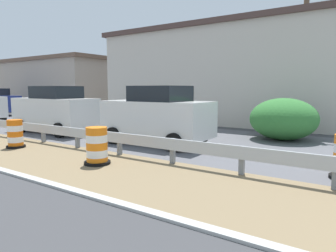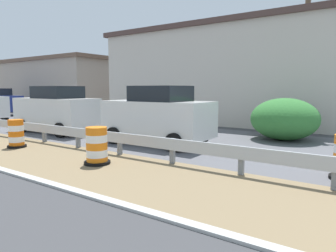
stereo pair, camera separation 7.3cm
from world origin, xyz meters
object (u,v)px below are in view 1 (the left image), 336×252
object	(u,v)px
car_lead_near_lane	(157,115)
car_lead_far_lane	(55,110)
traffic_barrel_far	(15,135)
utility_pole_near	(305,31)
traffic_barrel_close	(97,148)

from	to	relation	value
car_lead_near_lane	car_lead_far_lane	world-z (taller)	car_lead_far_lane
traffic_barrel_far	car_lead_near_lane	distance (m)	5.08
car_lead_far_lane	utility_pole_near	xyz separation A→B (m)	(6.82, -9.50, 3.64)
traffic_barrel_far	utility_pole_near	size ratio (longest dim) A/B	0.11
traffic_barrel_far	car_lead_near_lane	size ratio (longest dim) A/B	0.24
traffic_barrel_close	car_lead_far_lane	distance (m)	6.99
car_lead_near_lane	utility_pole_near	bearing A→B (deg)	-120.58
car_lead_far_lane	car_lead_near_lane	bearing A→B (deg)	-177.18
traffic_barrel_close	traffic_barrel_far	xyz separation A→B (m)	(0.04, 4.17, -0.02)
traffic_barrel_close	utility_pole_near	bearing A→B (deg)	-18.30
car_lead_near_lane	car_lead_far_lane	xyz separation A→B (m)	(-0.30, 5.74, 0.01)
car_lead_near_lane	car_lead_far_lane	size ratio (longest dim) A/B	0.93
car_lead_far_lane	traffic_barrel_far	bearing A→B (deg)	122.98
traffic_barrel_far	car_lead_near_lane	bearing A→B (deg)	-47.38
car_lead_near_lane	utility_pole_near	distance (m)	8.36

